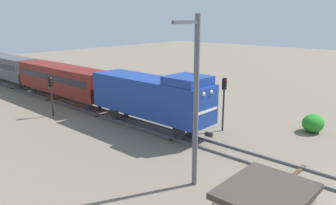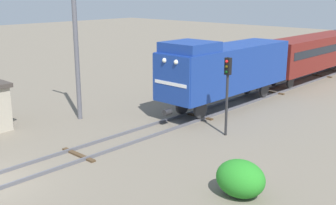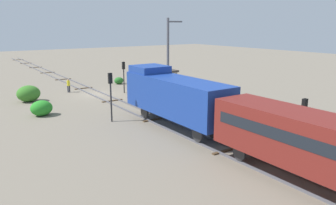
{
  "view_description": "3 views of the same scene",
  "coord_description": "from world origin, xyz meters",
  "px_view_note": "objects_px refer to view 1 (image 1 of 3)",
  "views": [
    {
      "loc": [
        -17.93,
        -1.58,
        8.79
      ],
      "look_at": [
        1.22,
        15.67,
        2.08
      ],
      "focal_mm": 35.0,
      "sensor_mm": 36.0,
      "label": 1
    },
    {
      "loc": [
        16.02,
        -6.34,
        7.62
      ],
      "look_at": [
        -0.28,
        11.09,
        1.32
      ],
      "focal_mm": 45.0,
      "sensor_mm": 36.0,
      "label": 2
    },
    {
      "loc": [
        14.81,
        37.23,
        8.19
      ],
      "look_at": [
        -0.17,
        15.26,
        1.92
      ],
      "focal_mm": 35.0,
      "sensor_mm": 36.0,
      "label": 3
    }
  ],
  "objects_px": {
    "passenger_car_trailing": "(5,65)",
    "traffic_signal_far": "(51,89)",
    "locomotive": "(152,95)",
    "passenger_car_leading": "(62,78)",
    "catenary_mast": "(195,100)",
    "traffic_signal_mid": "(224,95)"
  },
  "relations": [
    {
      "from": "passenger_car_trailing",
      "to": "traffic_signal_far",
      "type": "height_order",
      "value": "passenger_car_trailing"
    },
    {
      "from": "locomotive",
      "to": "passenger_car_leading",
      "type": "relative_size",
      "value": 0.83
    },
    {
      "from": "catenary_mast",
      "to": "traffic_signal_far",
      "type": "bearing_deg",
      "value": 85.21
    },
    {
      "from": "traffic_signal_mid",
      "to": "traffic_signal_far",
      "type": "relative_size",
      "value": 1.15
    },
    {
      "from": "passenger_car_leading",
      "to": "traffic_signal_mid",
      "type": "relative_size",
      "value": 3.28
    },
    {
      "from": "passenger_car_leading",
      "to": "passenger_car_trailing",
      "type": "relative_size",
      "value": 1.0
    },
    {
      "from": "traffic_signal_far",
      "to": "passenger_car_leading",
      "type": "bearing_deg",
      "value": 49.1
    },
    {
      "from": "passenger_car_leading",
      "to": "traffic_signal_far",
      "type": "bearing_deg",
      "value": -130.9
    },
    {
      "from": "traffic_signal_far",
      "to": "catenary_mast",
      "type": "xyz_separation_m",
      "value": [
        -1.46,
        -17.36,
        2.15
      ]
    },
    {
      "from": "locomotive",
      "to": "traffic_signal_far",
      "type": "height_order",
      "value": "locomotive"
    },
    {
      "from": "traffic_signal_mid",
      "to": "traffic_signal_far",
      "type": "distance_m",
      "value": 15.44
    },
    {
      "from": "passenger_car_leading",
      "to": "catenary_mast",
      "type": "xyz_separation_m",
      "value": [
        -5.06,
        -21.52,
        2.22
      ]
    },
    {
      "from": "locomotive",
      "to": "passenger_car_trailing",
      "type": "relative_size",
      "value": 0.83
    },
    {
      "from": "passenger_car_trailing",
      "to": "traffic_signal_mid",
      "type": "bearing_deg",
      "value": -84.03
    },
    {
      "from": "traffic_signal_mid",
      "to": "catenary_mast",
      "type": "relative_size",
      "value": 0.48
    },
    {
      "from": "catenary_mast",
      "to": "traffic_signal_mid",
      "type": "bearing_deg",
      "value": 23.11
    },
    {
      "from": "locomotive",
      "to": "passenger_car_leading",
      "type": "bearing_deg",
      "value": 90.0
    },
    {
      "from": "passenger_car_leading",
      "to": "catenary_mast",
      "type": "height_order",
      "value": "catenary_mast"
    },
    {
      "from": "locomotive",
      "to": "passenger_car_trailing",
      "type": "height_order",
      "value": "locomotive"
    },
    {
      "from": "traffic_signal_far",
      "to": "catenary_mast",
      "type": "bearing_deg",
      "value": -94.79
    },
    {
      "from": "passenger_car_leading",
      "to": "traffic_signal_mid",
      "type": "height_order",
      "value": "traffic_signal_mid"
    },
    {
      "from": "locomotive",
      "to": "traffic_signal_mid",
      "type": "distance_m",
      "value": 5.7
    }
  ]
}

